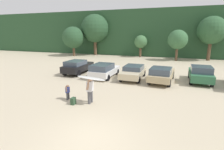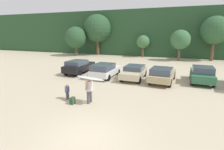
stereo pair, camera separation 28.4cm
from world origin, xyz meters
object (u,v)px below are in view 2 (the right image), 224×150
object	(u,v)px
parked_car_white	(105,70)
person_child	(67,91)
parked_car_champagne	(134,72)
parked_car_tan	(162,74)
surfboard_white	(90,78)
person_adult	(89,89)
parked_car_black	(79,66)
backpack_dropped	(72,101)
parked_car_forest_green	(202,74)

from	to	relation	value
parked_car_white	person_child	world-z (taller)	parked_car_white
parked_car_white	parked_car_champagne	world-z (taller)	parked_car_white
parked_car_white	parked_car_tan	size ratio (longest dim) A/B	0.91
surfboard_white	person_adult	bearing A→B (deg)	-25.07
parked_car_black	person_child	world-z (taller)	parked_car_black
parked_car_tan	surfboard_white	xyz separation A→B (m)	(-3.89, -6.80, 0.95)
parked_car_black	parked_car_champagne	distance (m)	6.38
person_child	surfboard_white	xyz separation A→B (m)	(1.85, -0.15, 1.12)
parked_car_tan	person_child	bearing A→B (deg)	143.79
parked_car_tan	backpack_dropped	distance (m)	8.81
parked_car_tan	person_child	size ratio (longest dim) A/B	4.43
parked_car_champagne	parked_car_white	bearing A→B (deg)	99.76
parked_car_white	backpack_dropped	world-z (taller)	parked_car_white
parked_car_tan	backpack_dropped	bearing A→B (deg)	150.37
parked_car_black	person_adult	world-z (taller)	person_adult
parked_car_champagne	person_child	size ratio (longest dim) A/B	4.15
parked_car_white	person_child	xyz separation A→B (m)	(-0.06, -6.57, -0.18)
parked_car_champagne	parked_car_tan	size ratio (longest dim) A/B	0.94
parked_car_white	person_child	size ratio (longest dim) A/B	4.05
parked_car_forest_green	person_child	xyz separation A→B (m)	(-9.14, -7.79, -0.21)
parked_car_tan	person_adult	size ratio (longest dim) A/B	2.70
parked_car_champagne	person_adult	size ratio (longest dim) A/B	2.53
parked_car_forest_green	surfboard_white	distance (m)	10.82
person_adult	surfboard_white	xyz separation A→B (m)	(0.13, -0.11, 0.74)
parked_car_champagne	person_adult	distance (m)	7.20
person_adult	person_child	world-z (taller)	person_adult
parked_car_tan	person_child	xyz separation A→B (m)	(-5.74, -6.65, -0.18)
person_adult	person_child	size ratio (longest dim) A/B	1.64
parked_car_tan	person_adult	distance (m)	7.81
parked_car_black	parked_car_champagne	world-z (taller)	parked_car_black
parked_car_black	backpack_dropped	world-z (taller)	parked_car_black
person_child	backpack_dropped	world-z (taller)	person_child
parked_car_forest_green	surfboard_white	world-z (taller)	surfboard_white
parked_car_white	person_adult	xyz separation A→B (m)	(1.66, -6.62, 0.20)
person_adult	parked_car_champagne	bearing A→B (deg)	-98.54
parked_car_black	parked_car_forest_green	bearing A→B (deg)	-86.34
parked_car_tan	parked_car_forest_green	distance (m)	3.59
parked_car_black	backpack_dropped	bearing A→B (deg)	-151.03
parked_car_tan	surfboard_white	size ratio (longest dim) A/B	2.03
person_child	backpack_dropped	bearing A→B (deg)	143.43
person_adult	backpack_dropped	xyz separation A→B (m)	(-0.93, -0.58, -0.74)
person_adult	surfboard_white	bearing A→B (deg)	143.03
parked_car_black	person_adult	size ratio (longest dim) A/B	2.50
parked_car_tan	parked_car_forest_green	size ratio (longest dim) A/B	1.13
parked_car_champagne	person_adult	xyz separation A→B (m)	(-1.28, -7.08, 0.26)
parked_car_forest_green	backpack_dropped	bearing A→B (deg)	136.78
parked_car_champagne	person_child	distance (m)	7.65
parked_car_tan	backpack_dropped	xyz separation A→B (m)	(-4.95, -7.27, -0.54)
backpack_dropped	parked_car_champagne	bearing A→B (deg)	73.87
parked_car_champagne	parked_car_forest_green	distance (m)	6.18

